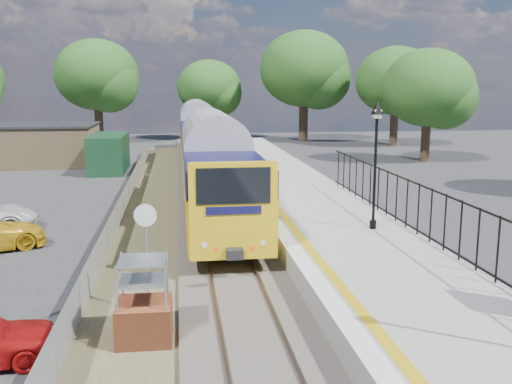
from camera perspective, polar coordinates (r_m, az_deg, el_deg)
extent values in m
plane|color=#2D2D30|center=(14.64, -0.84, -13.53)|extent=(120.00, 120.00, 0.00)
cube|color=#473F38|center=(24.05, -3.73, -3.61)|extent=(3.40, 80.00, 0.20)
cube|color=#4C472D|center=(22.12, -10.90, -5.23)|extent=(2.60, 70.00, 0.06)
cube|color=brown|center=(23.99, -5.46, -3.38)|extent=(0.07, 80.00, 0.14)
cube|color=brown|center=(24.08, -2.03, -3.28)|extent=(0.07, 80.00, 0.14)
cube|color=gray|center=(22.73, 7.27, -3.60)|extent=(5.00, 70.00, 0.90)
cube|color=silver|center=(22.15, 1.66, -2.68)|extent=(0.50, 70.00, 0.01)
cube|color=gold|center=(22.24, 2.93, -2.64)|extent=(0.30, 70.00, 0.01)
cylinder|color=black|center=(21.05, 11.61, -3.20)|extent=(0.24, 0.24, 0.30)
cylinder|color=black|center=(20.70, 11.80, 1.79)|extent=(0.10, 0.10, 3.70)
cube|color=black|center=(20.50, 12.00, 7.18)|extent=(0.08, 0.08, 0.30)
cube|color=beige|center=(20.49, 12.02, 7.65)|extent=(0.26, 0.26, 0.30)
cone|color=black|center=(20.48, 12.05, 8.30)|extent=(0.44, 0.44, 0.50)
cube|color=black|center=(18.06, 19.21, -0.65)|extent=(0.05, 26.00, 0.05)
cube|color=#957B54|center=(46.66, -20.68, 4.37)|extent=(8.00, 6.00, 3.00)
cube|color=black|center=(46.54, -20.81, 6.27)|extent=(8.20, 6.20, 0.15)
cube|color=#133419|center=(41.82, -14.49, 3.80)|extent=(2.40, 6.00, 2.60)
cylinder|color=#332319|center=(63.95, -15.42, 6.54)|extent=(0.88, 0.88, 3.85)
ellipsoid|color=#1A4A18|center=(63.83, -15.65, 11.22)|extent=(8.80, 8.80, 7.48)
cylinder|color=#332319|center=(65.52, -4.65, 6.67)|extent=(0.72, 0.72, 3.15)
ellipsoid|color=#1A4A18|center=(65.37, -4.70, 10.41)|extent=(7.20, 7.20, 6.12)
cylinder|color=#332319|center=(62.88, 4.76, 6.98)|extent=(0.96, 0.96, 4.20)
ellipsoid|color=#1A4A18|center=(62.79, 4.84, 12.18)|extent=(9.60, 9.60, 8.16)
cylinder|color=#332319|center=(59.49, 13.61, 6.19)|extent=(0.80, 0.80, 3.50)
ellipsoid|color=#1A4A18|center=(59.34, 13.81, 10.76)|extent=(8.00, 8.00, 6.80)
cylinder|color=#332319|center=(47.71, 16.57, 4.82)|extent=(0.72, 0.72, 3.15)
ellipsoid|color=#1A4A18|center=(47.50, 16.85, 9.96)|extent=(7.20, 7.20, 6.12)
cube|color=gold|center=(27.28, -4.32, 1.49)|extent=(2.80, 20.00, 1.90)
cube|color=#10103B|center=(27.11, -4.36, 4.20)|extent=(2.82, 20.00, 0.90)
cube|color=black|center=(27.11, -4.36, 4.20)|extent=(2.82, 18.00, 0.70)
cube|color=black|center=(27.49, -4.29, -0.94)|extent=(2.00, 18.00, 0.45)
cube|color=gold|center=(47.72, -5.85, 5.34)|extent=(2.80, 20.00, 1.90)
cube|color=#10103B|center=(47.62, -5.88, 6.90)|extent=(2.82, 20.00, 0.90)
cube|color=black|center=(47.62, -5.88, 6.90)|extent=(2.82, 18.00, 0.70)
cube|color=black|center=(47.84, -5.83, 3.94)|extent=(2.00, 18.00, 0.45)
cube|color=black|center=(17.02, -2.26, 0.62)|extent=(2.24, 0.04, 1.10)
cube|color=brown|center=(14.03, -11.09, -12.66)|extent=(1.30, 1.30, 0.98)
cylinder|color=#999EA3|center=(15.43, -10.83, -7.13)|extent=(0.06, 0.06, 2.68)
cylinder|color=silver|center=(15.04, -11.02, -2.32)|extent=(0.60, 0.13, 0.60)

